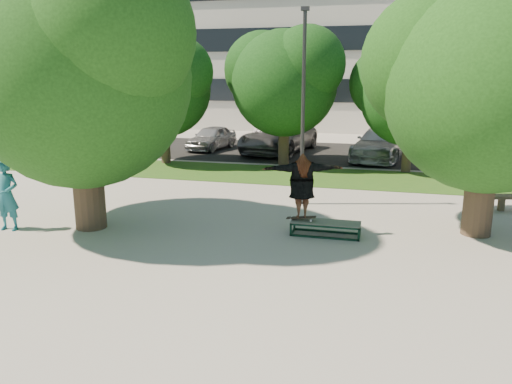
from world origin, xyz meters
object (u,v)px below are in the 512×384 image
(bystander, at_px, (6,195))
(car_silver_b, at_px, (382,143))
(car_grey, at_px, (278,137))
(tree_right, at_px, (488,76))
(tree_left, at_px, (78,63))
(grind_box, at_px, (325,228))
(car_dark, at_px, (267,139))
(lamppost, at_px, (303,106))
(car_silver_a, at_px, (212,138))

(bystander, xyz_separation_m, car_silver_b, (9.68, 14.41, -0.18))
(car_grey, bearing_deg, tree_right, -47.45)
(tree_left, relative_size, grind_box, 3.95)
(tree_left, relative_size, car_grey, 1.19)
(tree_right, xyz_separation_m, car_silver_b, (-2.48, 11.60, -3.30))
(grind_box, height_order, car_dark, car_dark)
(lamppost, height_order, bystander, lamppost)
(car_grey, xyz_separation_m, car_silver_b, (5.43, -0.86, -0.03))
(car_silver_a, distance_m, car_dark, 3.17)
(lamppost, bearing_deg, car_dark, 108.73)
(tree_left, relative_size, lamppost, 1.16)
(car_silver_a, height_order, car_grey, car_grey)
(tree_right, bearing_deg, bystander, -166.95)
(lamppost, distance_m, car_dark, 11.78)
(car_silver_b, bearing_deg, car_dark, -179.69)
(bystander, xyz_separation_m, car_silver_a, (0.39, 15.43, -0.31))
(bystander, height_order, car_silver_a, bystander)
(grind_box, relative_size, car_silver_b, 0.33)
(grind_box, distance_m, car_silver_b, 12.84)
(lamppost, xyz_separation_m, grind_box, (1.16, -3.08, -2.96))
(car_silver_b, bearing_deg, car_grey, -177.40)
(car_silver_a, bearing_deg, car_dark, 12.64)
(lamppost, relative_size, car_silver_b, 1.12)
(grind_box, bearing_deg, tree_left, -172.73)
(grind_box, bearing_deg, car_dark, 109.13)
(bystander, distance_m, car_dark, 16.04)
(lamppost, distance_m, grind_box, 4.43)
(tree_right, distance_m, grind_box, 5.55)
(tree_right, bearing_deg, car_silver_a, 133.03)
(car_silver_a, bearing_deg, lamppost, -48.50)
(car_silver_b, bearing_deg, tree_left, -108.00)
(car_silver_a, bearing_deg, tree_left, -75.05)
(tree_left, bearing_deg, grind_box, 7.27)
(tree_left, relative_size, car_silver_b, 1.30)
(car_grey, bearing_deg, car_silver_b, 1.10)
(lamppost, xyz_separation_m, car_dark, (-3.70, 10.91, -2.48))
(car_silver_a, xyz_separation_m, car_silver_b, (9.29, -1.02, 0.13))
(tree_left, height_order, car_dark, tree_left)
(car_dark, distance_m, car_silver_b, 6.25)
(tree_left, height_order, tree_right, tree_left)
(car_silver_a, xyz_separation_m, car_dark, (3.16, 0.21, 0.01))
(tree_left, relative_size, bystander, 3.66)
(tree_left, height_order, lamppost, tree_left)
(tree_left, relative_size, car_silver_a, 1.83)
(car_grey, bearing_deg, grind_box, -62.92)
(tree_left, height_order, car_silver_a, tree_left)
(tree_left, distance_m, grind_box, 7.76)
(grind_box, height_order, car_silver_a, car_silver_a)
(tree_right, height_order, lamppost, tree_right)
(tree_right, relative_size, lamppost, 1.07)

